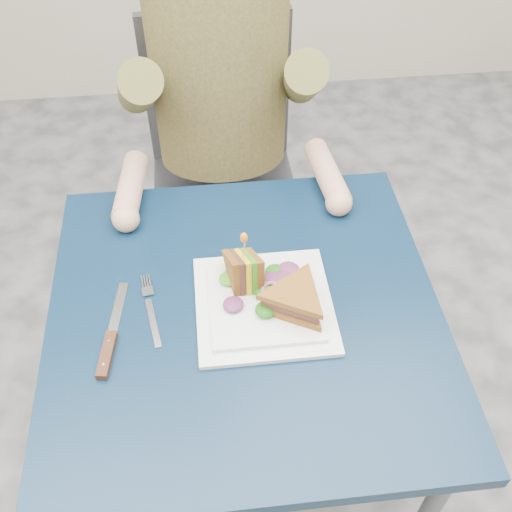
{
  "coord_description": "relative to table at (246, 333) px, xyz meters",
  "views": [
    {
      "loc": [
        -0.06,
        -0.71,
        1.64
      ],
      "look_at": [
        0.03,
        0.05,
        0.82
      ],
      "focal_mm": 42.0,
      "sensor_mm": 36.0,
      "label": 1
    }
  ],
  "objects": [
    {
      "name": "chair",
      "position": [
        0.0,
        0.74,
        -0.11
      ],
      "size": [
        0.42,
        0.4,
        0.93
      ],
      "color": "#47474C",
      "rests_on": "ground"
    },
    {
      "name": "toothpick_frill",
      "position": [
        0.0,
        0.05,
        0.23
      ],
      "size": [
        0.01,
        0.01,
        0.02
      ],
      "primitive_type": "ellipsoid",
      "color": "orange",
      "rests_on": "sandwich_upright"
    },
    {
      "name": "sandwich_upright",
      "position": [
        0.0,
        0.05,
        0.13
      ],
      "size": [
        0.08,
        0.13,
        0.13
      ],
      "color": "brown",
      "rests_on": "plate"
    },
    {
      "name": "toothpick",
      "position": [
        0.0,
        0.05,
        0.2
      ],
      "size": [
        0.01,
        0.01,
        0.06
      ],
      "primitive_type": "cylinder",
      "rotation": [
        0.14,
        0.07,
        0.0
      ],
      "color": "tan",
      "rests_on": "sandwich_upright"
    },
    {
      "name": "onion_ring",
      "position": [
        0.05,
        0.01,
        0.11
      ],
      "size": [
        0.04,
        0.04,
        0.02
      ],
      "primitive_type": "torus",
      "rotation": [
        0.44,
        0.0,
        0.0
      ],
      "color": "#9E4C7A",
      "rests_on": "plate"
    },
    {
      "name": "plate",
      "position": [
        0.04,
        0.0,
        0.09
      ],
      "size": [
        0.26,
        0.26,
        0.02
      ],
      "color": "white",
      "rests_on": "table"
    },
    {
      "name": "sandwich_flat",
      "position": [
        0.09,
        -0.02,
        0.12
      ],
      "size": [
        0.2,
        0.2,
        0.05
      ],
      "color": "brown",
      "rests_on": "plate"
    },
    {
      "name": "ground",
      "position": [
        0.0,
        0.0,
        -0.65
      ],
      "size": [
        4.0,
        4.0,
        0.0
      ],
      "primitive_type": "plane",
      "color": "#4F4F52",
      "rests_on": "ground"
    },
    {
      "name": "fork",
      "position": [
        -0.18,
        0.01,
        0.08
      ],
      "size": [
        0.04,
        0.18,
        0.01
      ],
      "color": "silver",
      "rests_on": "table"
    },
    {
      "name": "knife",
      "position": [
        -0.25,
        -0.06,
        0.09
      ],
      "size": [
        0.05,
        0.22,
        0.02
      ],
      "color": "silver",
      "rests_on": "table"
    },
    {
      "name": "lettuce_spill",
      "position": [
        0.04,
        0.01,
        0.11
      ],
      "size": [
        0.15,
        0.13,
        0.02
      ],
      "primitive_type": null,
      "color": "#337A14",
      "rests_on": "plate"
    },
    {
      "name": "diner",
      "position": [
        -0.0,
        0.63,
        0.26
      ],
      "size": [
        0.54,
        0.59,
        0.74
      ],
      "color": "brown",
      "rests_on": "chair"
    },
    {
      "name": "table",
      "position": [
        0.0,
        0.0,
        0.0
      ],
      "size": [
        0.75,
        0.75,
        0.73
      ],
      "color": "black",
      "rests_on": "ground"
    }
  ]
}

